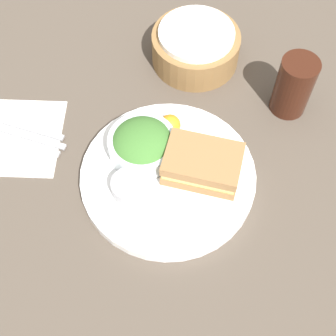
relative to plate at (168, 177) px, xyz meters
The scene contains 12 objects.
ground_plane 0.01m from the plate, ahead, with size 4.00×4.00×0.00m, color #4C4238.
plate is the anchor object (origin of this frame).
sandwich 0.07m from the plate, ahead, with size 0.15×0.12×0.05m.
salad_bowl 0.07m from the plate, 137.83° to the left, with size 0.12×0.12×0.06m.
dressing_cup 0.08m from the plate, 148.94° to the right, with size 0.06×0.06×0.03m, color #99999E.
orange_wedge 0.10m from the plate, 87.63° to the left, with size 0.04×0.04×0.04m, color orange.
drink_glass 0.30m from the plate, 37.50° to the left, with size 0.07×0.07×0.12m, color #38190F.
bread_basket 0.30m from the plate, 81.25° to the left, with size 0.18×0.18×0.08m.
napkin 0.29m from the plate, 163.72° to the left, with size 0.14×0.18×0.00m, color white.
fork 0.30m from the plate, 167.21° to the left, with size 0.17×0.01×0.01m, color #B2B2B7.
knife 0.29m from the plate, 163.72° to the left, with size 0.18×0.01×0.01m, color #B2B2B7.
spoon 0.30m from the plate, 160.22° to the left, with size 0.15×0.01×0.01m, color #B2B2B7.
Camera 1 is at (0.02, -0.42, 0.76)m, focal length 50.00 mm.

